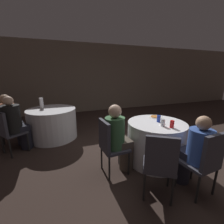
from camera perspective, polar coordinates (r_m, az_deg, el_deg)
ground_plane at (r=3.19m, az=16.19°, el=-16.50°), size 16.00×16.00×0.00m
wall_back at (r=6.61m, az=-5.23°, el=12.66°), size 16.00×0.06×2.80m
table_near at (r=2.96m, az=16.20°, el=-10.82°), size 1.04×1.04×0.76m
table_far at (r=4.10m, az=-21.62°, el=-4.09°), size 1.16×1.16×0.76m
chair_near_south at (r=2.35m, az=31.98°, el=-15.01°), size 0.43×0.44×0.92m
chair_near_west at (r=2.43m, az=-1.02°, el=-11.68°), size 0.43×0.43×0.92m
chair_near_southwest at (r=2.06m, az=17.74°, el=-17.66°), size 0.55×0.55×0.92m
chair_far_west at (r=4.03m, az=-35.93°, el=-3.70°), size 0.47×0.47×0.92m
chair_far_southwest at (r=3.62m, az=-34.95°, el=-5.36°), size 0.56×0.56×0.92m
person_floral_shirt at (r=4.01m, az=-33.69°, el=-2.75°), size 0.50×0.36×1.18m
person_blue_shirt at (r=2.43m, az=28.53°, el=-13.46°), size 0.33×0.50×1.10m
person_green_jacket at (r=2.48m, az=2.62°, el=-10.26°), size 0.50×0.33×1.16m
person_black_shirt at (r=3.66m, az=-32.80°, el=-3.87°), size 0.49×0.47×1.19m
pizza_plate_near at (r=3.15m, az=16.24°, el=-1.76°), size 0.25×0.25×0.02m
soda_can_blue at (r=2.84m, az=17.36°, el=-2.45°), size 0.07×0.07×0.12m
soda_can_red at (r=2.62m, az=21.92°, el=-4.32°), size 0.07×0.07×0.12m
soda_can_silver at (r=2.64m, az=18.84°, el=-3.86°), size 0.07×0.07×0.12m
bottle_far at (r=4.18m, az=-25.25°, el=3.12°), size 0.09×0.09×0.26m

